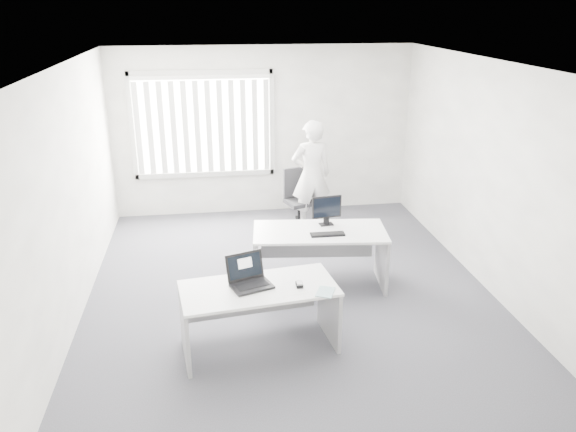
{
  "coord_description": "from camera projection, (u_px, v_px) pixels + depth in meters",
  "views": [
    {
      "loc": [
        -0.93,
        -6.27,
        3.43
      ],
      "look_at": [
        0.0,
        0.15,
        0.95
      ],
      "focal_mm": 35.0,
      "sensor_mm": 36.0,
      "label": 1
    }
  ],
  "objects": [
    {
      "name": "desk_far",
      "position": [
        319.0,
        246.0,
        7.09
      ],
      "size": [
        1.73,
        0.95,
        0.76
      ],
      "rotation": [
        0.0,
        0.0,
        -0.11
      ],
      "color": "silver",
      "rests_on": "ground"
    },
    {
      "name": "wall_left",
      "position": [
        70.0,
        195.0,
        6.3
      ],
      "size": [
        0.02,
        6.0,
        2.8
      ],
      "primitive_type": "cube",
      "color": "white",
      "rests_on": "ground"
    },
    {
      "name": "wall_front",
      "position": [
        354.0,
        316.0,
        3.87
      ],
      "size": [
        5.0,
        0.02,
        2.8
      ],
      "primitive_type": "cube",
      "color": "white",
      "rests_on": "ground"
    },
    {
      "name": "desk_near",
      "position": [
        259.0,
        304.0,
        5.77
      ],
      "size": [
        1.66,
        0.93,
        0.72
      ],
      "rotation": [
        0.0,
        0.0,
        0.13
      ],
      "color": "silver",
      "rests_on": "ground"
    },
    {
      "name": "mouse",
      "position": [
        299.0,
        284.0,
        5.71
      ],
      "size": [
        0.07,
        0.12,
        0.05
      ],
      "primitive_type": null,
      "rotation": [
        0.0,
        0.0,
        -0.04
      ],
      "color": "#AFAFB1",
      "rests_on": "paper_sheet"
    },
    {
      "name": "person",
      "position": [
        311.0,
        175.0,
        8.85
      ],
      "size": [
        0.69,
        0.49,
        1.76
      ],
      "primitive_type": "imported",
      "rotation": [
        0.0,
        0.0,
        3.26
      ],
      "color": "silver",
      "rests_on": "ground"
    },
    {
      "name": "booklet",
      "position": [
        325.0,
        292.0,
        5.59
      ],
      "size": [
        0.24,
        0.27,
        0.01
      ],
      "primitive_type": "cube",
      "rotation": [
        0.0,
        0.0,
        -0.42
      ],
      "color": "white",
      "rests_on": "desk_near"
    },
    {
      "name": "ceiling",
      "position": [
        290.0,
        64.0,
        6.14
      ],
      "size": [
        5.0,
        6.0,
        0.02
      ],
      "primitive_type": "cube",
      "color": "silver",
      "rests_on": "wall_back"
    },
    {
      "name": "wall_right",
      "position": [
        488.0,
        176.0,
        6.98
      ],
      "size": [
        0.02,
        6.0,
        2.8
      ],
      "primitive_type": "cube",
      "color": "white",
      "rests_on": "ground"
    },
    {
      "name": "keyboard",
      "position": [
        328.0,
        234.0,
        6.88
      ],
      "size": [
        0.42,
        0.15,
        0.02
      ],
      "primitive_type": "cube",
      "rotation": [
        0.0,
        0.0,
        -0.01
      ],
      "color": "black",
      "rests_on": "desk_far"
    },
    {
      "name": "monitor",
      "position": [
        327.0,
        211.0,
        7.14
      ],
      "size": [
        0.4,
        0.16,
        0.39
      ],
      "primitive_type": null,
      "rotation": [
        0.0,
        0.0,
        0.12
      ],
      "color": "black",
      "rests_on": "desk_far"
    },
    {
      "name": "ground",
      "position": [
        290.0,
        290.0,
        7.14
      ],
      "size": [
        6.0,
        6.0,
        0.0
      ],
      "primitive_type": "plane",
      "color": "#53535B",
      "rests_on": "ground"
    },
    {
      "name": "office_chair",
      "position": [
        298.0,
        208.0,
        9.13
      ],
      "size": [
        0.67,
        0.67,
        0.94
      ],
      "rotation": [
        0.0,
        0.0,
        0.3
      ],
      "color": "black",
      "rests_on": "ground"
    },
    {
      "name": "wall_back",
      "position": [
        264.0,
        131.0,
        9.41
      ],
      "size": [
        5.0,
        0.02,
        2.8
      ],
      "primitive_type": "cube",
      "color": "white",
      "rests_on": "ground"
    },
    {
      "name": "blinds",
      "position": [
        203.0,
        127.0,
        9.14
      ],
      "size": [
        2.2,
        0.1,
        1.5
      ],
      "primitive_type": null,
      "color": "white",
      "rests_on": "wall_back"
    },
    {
      "name": "paper_sheet",
      "position": [
        295.0,
        289.0,
        5.66
      ],
      "size": [
        0.34,
        0.26,
        0.0
      ],
      "primitive_type": "cube",
      "rotation": [
        0.0,
        0.0,
        0.14
      ],
      "color": "silver",
      "rests_on": "desk_near"
    },
    {
      "name": "window",
      "position": [
        203.0,
        125.0,
        9.19
      ],
      "size": [
        2.32,
        0.06,
        1.76
      ],
      "primitive_type": "cube",
      "color": "#B5B5B0",
      "rests_on": "wall_back"
    },
    {
      "name": "laptop",
      "position": [
        252.0,
        273.0,
        5.64
      ],
      "size": [
        0.49,
        0.47,
        0.31
      ],
      "primitive_type": null,
      "rotation": [
        0.0,
        0.0,
        0.33
      ],
      "color": "black",
      "rests_on": "desk_near"
    }
  ]
}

